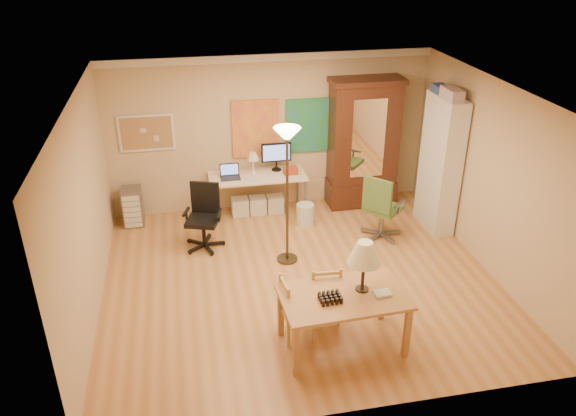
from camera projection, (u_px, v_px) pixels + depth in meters
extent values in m
plane|color=#AF743E|center=(300.00, 279.00, 8.04)|extent=(5.50, 5.50, 0.00)
cube|color=white|center=(269.00, 57.00, 9.01)|extent=(5.50, 0.08, 0.12)
cube|color=#AD7751|center=(147.00, 133.00, 9.17)|extent=(0.90, 0.04, 0.62)
cube|color=yellow|center=(256.00, 129.00, 9.51)|extent=(0.80, 0.04, 1.00)
cube|color=teal|center=(307.00, 126.00, 9.66)|extent=(0.75, 0.04, 0.95)
cube|color=#9C6433|center=(344.00, 296.00, 6.46)|extent=(1.50, 0.95, 0.04)
cube|color=#9C6433|center=(296.00, 351.00, 6.16)|extent=(0.07, 0.07, 0.69)
cube|color=#9C6433|center=(407.00, 332.00, 6.45)|extent=(0.07, 0.07, 0.69)
cube|color=#9C6433|center=(281.00, 311.00, 6.80)|extent=(0.07, 0.07, 0.69)
cube|color=#9C6433|center=(382.00, 296.00, 7.09)|extent=(0.07, 0.07, 0.69)
cylinder|color=black|center=(362.00, 289.00, 6.54)|extent=(0.16, 0.16, 0.02)
cylinder|color=black|center=(363.00, 276.00, 6.46)|extent=(0.04, 0.04, 0.39)
cone|color=beige|center=(365.00, 253.00, 6.32)|extent=(0.39, 0.39, 0.27)
cube|color=beige|center=(382.00, 293.00, 6.46)|extent=(0.20, 0.16, 0.03)
cube|color=black|center=(330.00, 298.00, 6.34)|extent=(0.28, 0.23, 0.08)
cube|color=tan|center=(324.00, 293.00, 7.05)|extent=(0.41, 0.39, 0.04)
cube|color=tan|center=(333.00, 298.00, 7.31)|extent=(0.04, 0.04, 0.38)
cube|color=tan|center=(308.00, 300.00, 7.27)|extent=(0.04, 0.04, 0.38)
cube|color=tan|center=(339.00, 313.00, 7.03)|extent=(0.04, 0.04, 0.38)
cube|color=tan|center=(312.00, 315.00, 6.99)|extent=(0.04, 0.04, 0.38)
cube|color=tan|center=(340.00, 284.00, 6.84)|extent=(0.04, 0.04, 0.44)
cube|color=tan|center=(313.00, 287.00, 6.79)|extent=(0.04, 0.04, 0.44)
cube|color=tan|center=(327.00, 283.00, 6.79)|extent=(0.34, 0.04, 0.04)
cube|color=tan|center=(297.00, 310.00, 6.75)|extent=(0.41, 0.42, 0.04)
cube|color=tan|center=(314.00, 330.00, 6.74)|extent=(0.04, 0.04, 0.38)
cube|color=tan|center=(305.00, 313.00, 7.02)|extent=(0.04, 0.04, 0.38)
cube|color=tan|center=(288.00, 334.00, 6.66)|extent=(0.04, 0.04, 0.38)
cube|color=tan|center=(281.00, 318.00, 6.94)|extent=(0.04, 0.04, 0.38)
cube|color=tan|center=(288.00, 305.00, 6.46)|extent=(0.04, 0.04, 0.44)
cube|color=tan|center=(280.00, 289.00, 6.75)|extent=(0.04, 0.04, 0.44)
cube|color=tan|center=(284.00, 294.00, 6.59)|extent=(0.06, 0.34, 0.04)
cylinder|color=#45341B|center=(287.00, 259.00, 8.50)|extent=(0.31, 0.31, 0.03)
cylinder|color=#45341B|center=(287.00, 200.00, 8.05)|extent=(0.04, 0.04, 1.97)
cone|color=#FFE0A5|center=(287.00, 133.00, 7.60)|extent=(0.38, 0.38, 0.16)
cube|color=beige|center=(257.00, 176.00, 9.52)|extent=(1.64, 0.72, 0.03)
cylinder|color=slate|center=(215.00, 208.00, 9.28)|extent=(0.04, 0.04, 0.72)
cylinder|color=slate|center=(305.00, 200.00, 9.55)|extent=(0.04, 0.04, 0.72)
cylinder|color=slate|center=(212.00, 192.00, 9.82)|extent=(0.04, 0.04, 0.72)
cylinder|color=slate|center=(298.00, 185.00, 10.09)|extent=(0.04, 0.04, 0.72)
cube|color=black|center=(230.00, 178.00, 9.38)|extent=(0.33, 0.23, 0.02)
cube|color=black|center=(229.00, 168.00, 9.48)|extent=(0.33, 0.06, 0.21)
cube|color=black|center=(276.00, 152.00, 9.56)|extent=(0.51, 0.04, 0.33)
cone|color=beige|center=(253.00, 156.00, 9.45)|extent=(0.21, 0.21, 0.12)
cube|color=beige|center=(249.00, 179.00, 9.35)|extent=(0.26, 0.33, 0.01)
cube|color=#9C381C|center=(290.00, 170.00, 9.53)|extent=(0.23, 0.16, 0.12)
cube|color=white|center=(240.00, 207.00, 9.77)|extent=(0.29, 0.25, 0.31)
cube|color=white|center=(258.00, 205.00, 9.82)|extent=(0.29, 0.25, 0.31)
cube|color=silver|center=(275.00, 204.00, 9.87)|extent=(0.29, 0.25, 0.31)
cylinder|color=black|center=(204.00, 233.00, 8.73)|extent=(0.06, 0.06, 0.39)
cube|color=black|center=(203.00, 221.00, 8.63)|extent=(0.59, 0.58, 0.07)
cube|color=black|center=(205.00, 197.00, 8.69)|extent=(0.45, 0.19, 0.51)
cube|color=black|center=(186.00, 212.00, 8.59)|extent=(0.13, 0.29, 0.03)
cube|color=black|center=(219.00, 214.00, 8.54)|extent=(0.13, 0.29, 0.03)
cylinder|color=slate|center=(382.00, 222.00, 9.04)|extent=(0.06, 0.06, 0.42)
cube|color=#486C30|center=(383.00, 208.00, 8.93)|extent=(0.70, 0.70, 0.07)
cube|color=#486C30|center=(377.00, 195.00, 8.62)|extent=(0.36, 0.39, 0.55)
cube|color=slate|center=(399.00, 205.00, 8.72)|extent=(0.26, 0.24, 0.03)
cube|color=slate|center=(368.00, 196.00, 9.01)|extent=(0.26, 0.24, 0.03)
cube|color=slate|center=(133.00, 206.00, 9.39)|extent=(0.32, 0.37, 0.65)
cube|color=silver|center=(132.00, 212.00, 9.22)|extent=(0.28, 0.02, 0.56)
cube|color=black|center=(363.00, 145.00, 9.78)|extent=(1.16, 0.53, 2.21)
cube|color=black|center=(360.00, 191.00, 10.17)|extent=(1.20, 0.57, 0.44)
cube|color=white|center=(369.00, 139.00, 9.45)|extent=(0.58, 0.01, 1.37)
cube|color=black|center=(367.00, 80.00, 9.27)|extent=(1.24, 0.59, 0.08)
cube|color=white|center=(440.00, 164.00, 9.00)|extent=(0.33, 0.89, 2.22)
cube|color=#993333|center=(438.00, 201.00, 9.11)|extent=(0.20, 0.44, 0.27)
cube|color=#334C99|center=(437.00, 116.00, 8.86)|extent=(0.20, 0.31, 0.22)
cylinder|color=silver|center=(305.00, 214.00, 9.43)|extent=(0.30, 0.30, 0.37)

